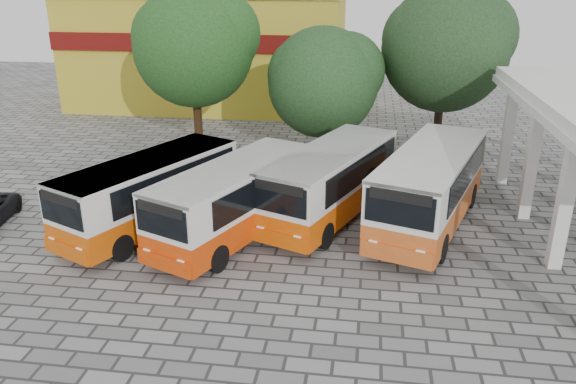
% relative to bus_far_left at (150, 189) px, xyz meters
% --- Properties ---
extents(ground, '(90.00, 90.00, 0.00)m').
position_rel_bus_far_left_xyz_m(ground, '(7.08, -2.90, -1.66)').
color(ground, '#5E5E5E').
rests_on(ground, ground).
extents(shophouse_block, '(20.40, 10.40, 8.30)m').
position_rel_bus_far_left_xyz_m(shophouse_block, '(-3.92, 23.09, 2.50)').
color(shophouse_block, '#AB9820').
rests_on(shophouse_block, ground).
extents(bus_far_left, '(5.53, 8.54, 2.87)m').
position_rel_bus_far_left_xyz_m(bus_far_left, '(0.00, 0.00, 0.00)').
color(bus_far_left, '#BE4602').
rests_on(bus_far_left, ground).
extents(bus_centre_left, '(5.34, 8.54, 2.87)m').
position_rel_bus_far_left_xyz_m(bus_centre_left, '(3.50, -0.30, 0.00)').
color(bus_centre_left, '#C53301').
rests_on(bus_centre_left, ground).
extents(bus_centre_right, '(5.39, 8.79, 2.96)m').
position_rel_bus_far_left_xyz_m(bus_centre_right, '(6.92, 2.07, 0.05)').
color(bus_centre_right, '#CB4600').
rests_on(bus_centre_right, ground).
extents(bus_far_right, '(5.32, 9.29, 3.14)m').
position_rel_bus_far_left_xyz_m(bus_far_right, '(10.87, 1.73, 0.16)').
color(bus_far_right, '#BD4F18').
rests_on(bus_far_right, ground).
extents(tree_left, '(6.83, 6.50, 9.15)m').
position_rel_bus_far_left_xyz_m(tree_left, '(-1.08, 10.35, 4.46)').
color(tree_left, '#352110').
rests_on(tree_left, ground).
extents(tree_middle, '(6.11, 5.82, 7.11)m').
position_rel_bus_far_left_xyz_m(tree_middle, '(5.94, 10.06, 2.74)').
color(tree_middle, '#42331C').
rests_on(tree_middle, ground).
extents(tree_right, '(7.08, 6.74, 9.19)m').
position_rel_bus_far_left_xyz_m(tree_right, '(12.26, 12.01, 4.38)').
color(tree_right, '#2E1F15').
rests_on(tree_right, ground).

